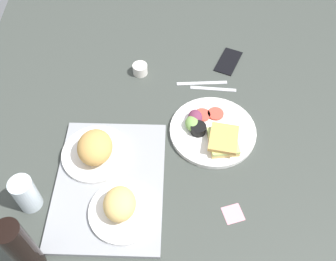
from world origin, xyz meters
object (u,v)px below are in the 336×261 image
at_px(serving_tray, 110,183).
at_px(fork, 213,89).
at_px(soda_bottle, 21,248).
at_px(drinking_glass, 26,194).
at_px(knife, 202,83).
at_px(cell_phone, 228,61).
at_px(sticky_note, 233,214).
at_px(plate_with_salad, 212,131).
at_px(espresso_cup, 140,69).
at_px(bread_plate_far, 95,150).
at_px(bread_plate_near, 122,207).

height_order(serving_tray, fork, serving_tray).
bearing_deg(serving_tray, soda_bottle, 141.96).
height_order(drinking_glass, knife, drinking_glass).
height_order(cell_phone, sticky_note, cell_phone).
distance_m(plate_with_salad, soda_bottle, 0.68).
bearing_deg(cell_phone, serving_tray, 167.43).
bearing_deg(soda_bottle, espresso_cup, -20.37).
height_order(serving_tray, soda_bottle, soda_bottle).
relative_size(plate_with_salad, soda_bottle, 1.24).
relative_size(soda_bottle, fork, 1.38).
relative_size(bread_plate_far, cell_phone, 1.50).
bearing_deg(drinking_glass, plate_with_salad, -66.16).
distance_m(serving_tray, knife, 0.53).
distance_m(bread_plate_near, drinking_glass, 0.28).
xyz_separation_m(cell_phone, sticky_note, (-0.64, 0.06, -0.00)).
relative_size(plate_with_salad, espresso_cup, 5.22).
distance_m(espresso_cup, fork, 0.29).
relative_size(bread_plate_far, espresso_cup, 3.87).
distance_m(espresso_cup, cell_phone, 0.35).
height_order(soda_bottle, fork, soda_bottle).
height_order(serving_tray, drinking_glass, drinking_glass).
bearing_deg(sticky_note, fork, 1.65).
distance_m(serving_tray, bread_plate_far, 0.11).
xyz_separation_m(fork, sticky_note, (-0.50, -0.01, -0.00)).
height_order(bread_plate_near, sticky_note, bread_plate_near).
distance_m(bread_plate_far, soda_bottle, 0.37).
height_order(fork, cell_phone, cell_phone).
height_order(fork, knife, same).
xyz_separation_m(bread_plate_far, soda_bottle, (-0.33, 0.14, 0.06)).
height_order(bread_plate_near, cell_phone, bread_plate_near).
xyz_separation_m(drinking_glass, cell_phone, (0.60, -0.66, -0.06)).
xyz_separation_m(soda_bottle, sticky_note, (0.13, -0.56, -0.12)).
height_order(bread_plate_near, plate_with_salad, bread_plate_near).
height_order(fork, sticky_note, fork).
relative_size(drinking_glass, cell_phone, 0.85).
bearing_deg(bread_plate_far, drinking_glass, 129.99).
relative_size(serving_tray, soda_bottle, 1.92).
xyz_separation_m(knife, cell_phone, (0.12, -0.11, 0.00)).
height_order(serving_tray, bread_plate_near, bread_plate_near).
xyz_separation_m(bread_plate_near, cell_phone, (0.64, -0.38, -0.04)).
bearing_deg(knife, soda_bottle, 51.32).
relative_size(drinking_glass, knife, 0.65).
height_order(serving_tray, sticky_note, serving_tray).
relative_size(bread_plate_near, soda_bottle, 0.87).
distance_m(knife, cell_phone, 0.16).
bearing_deg(sticky_note, plate_with_salad, 7.50).
relative_size(cell_phone, sticky_note, 2.57).
bearing_deg(drinking_glass, fork, -52.14).
bearing_deg(bread_plate_near, knife, -27.20).
bearing_deg(sticky_note, drinking_glass, 85.77).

